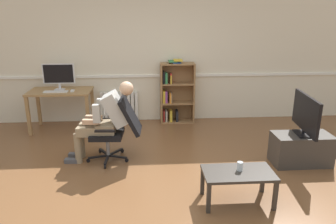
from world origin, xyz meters
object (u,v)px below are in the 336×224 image
(tv_stand, at_px, (301,149))
(drinking_glass, at_px, (240,166))
(keyboard, at_px, (56,92))
(person_seated, at_px, (105,119))
(coffee_table, at_px, (238,176))
(office_chair, at_px, (118,127))
(computer_mouse, at_px, (73,91))
(radiator, at_px, (119,107))
(imac_monitor, at_px, (59,75))
(computer_desk, at_px, (61,96))
(bookshelf, at_px, (175,94))
(tv_screen, at_px, (306,114))

(tv_stand, xyz_separation_m, drinking_glass, (-1.18, -0.88, 0.21))
(tv_stand, bearing_deg, keyboard, 157.57)
(person_seated, relative_size, coffee_table, 1.48)
(office_chair, bearing_deg, person_seated, -90.00)
(computer_mouse, xyz_separation_m, drinking_glass, (2.38, -2.49, -0.33))
(coffee_table, bearing_deg, radiator, 117.51)
(imac_monitor, bearing_deg, tv_stand, -25.27)
(computer_desk, distance_m, person_seated, 1.71)
(computer_desk, height_order, radiator, computer_desk)
(computer_mouse, relative_size, office_chair, 0.10)
(bookshelf, distance_m, tv_screen, 2.62)
(computer_mouse, xyz_separation_m, radiator, (0.78, 0.51, -0.47))
(tv_stand, relative_size, drinking_glass, 7.86)
(tv_stand, height_order, coffee_table, tv_stand)
(tv_stand, distance_m, tv_screen, 0.53)
(radiator, distance_m, tv_stand, 3.49)
(keyboard, distance_m, tv_stand, 4.20)
(computer_desk, height_order, office_chair, office_chair)
(person_seated, bearing_deg, coffee_table, 56.21)
(imac_monitor, height_order, tv_stand, imac_monitor)
(computer_desk, distance_m, tv_stand, 4.21)
(imac_monitor, bearing_deg, computer_mouse, -36.18)
(computer_desk, xyz_separation_m, office_chair, (1.15, -1.41, -0.12))
(computer_desk, distance_m, bookshelf, 2.17)
(computer_mouse, height_order, drinking_glass, computer_mouse)
(person_seated, distance_m, tv_screen, 2.86)
(imac_monitor, height_order, person_seated, imac_monitor)
(computer_desk, xyz_separation_m, computer_mouse, (0.25, -0.12, 0.13))
(computer_mouse, bearing_deg, imac_monitor, 143.82)
(computer_desk, relative_size, radiator, 1.51)
(tv_screen, xyz_separation_m, drinking_glass, (-1.18, -0.88, -0.32))
(bookshelf, height_order, coffee_table, bookshelf)
(radiator, bearing_deg, tv_screen, -37.36)
(computer_desk, height_order, bookshelf, bookshelf)
(bookshelf, distance_m, office_chair, 1.98)
(computer_desk, xyz_separation_m, coffee_table, (2.61, -2.64, -0.31))
(bookshelf, relative_size, coffee_table, 1.57)
(computer_desk, distance_m, coffee_table, 3.73)
(imac_monitor, height_order, bookshelf, bookshelf)
(imac_monitor, relative_size, office_chair, 0.60)
(drinking_glass, bearing_deg, office_chair, 141.02)
(imac_monitor, xyz_separation_m, drinking_glass, (2.65, -2.69, -0.60))
(bookshelf, bearing_deg, tv_screen, -50.62)
(imac_monitor, distance_m, radiator, 1.32)
(imac_monitor, relative_size, tv_stand, 0.70)
(tv_stand, bearing_deg, radiator, 142.62)
(computer_mouse, distance_m, tv_screen, 3.91)
(computer_mouse, xyz_separation_m, person_seated, (0.72, -1.28, -0.13))
(tv_screen, bearing_deg, bookshelf, 45.44)
(computer_mouse, bearing_deg, person_seated, -60.50)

